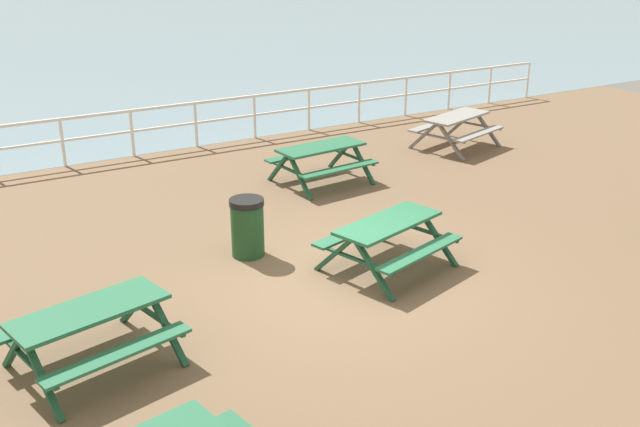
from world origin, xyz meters
The scene contains 7 objects.
ground_plane centered at (0.00, 0.00, -0.10)m, with size 30.00×24.00×0.20m, color brown.
seaward_railing centered at (0.00, 7.75, 0.73)m, with size 23.07×0.07×1.08m.
picnic_table_near_right centered at (6.03, 4.58, 0.58)m, with size 2.16×1.96×0.80m.
picnic_table_mid_centre centered at (-3.78, -0.52, 0.58)m, with size 2.09×1.87×0.80m.
picnic_table_seaward centered at (0.79, -0.05, 0.58)m, with size 2.14×1.94×0.80m.
picnic_table_corner centered at (1.98, 3.97, 0.58)m, with size 1.93×1.69×0.80m.
litter_bin centered at (-0.84, 1.47, 0.48)m, with size 0.55×0.55×0.95m.
Camera 1 is at (-5.30, -8.42, 4.92)m, focal length 41.54 mm.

